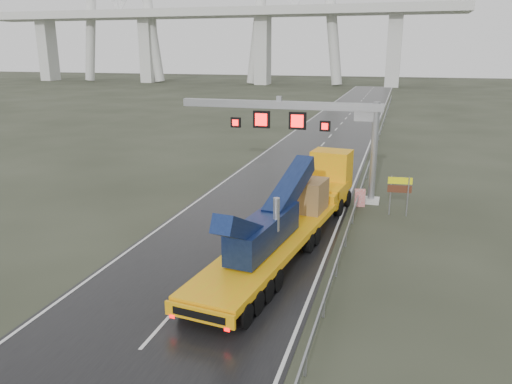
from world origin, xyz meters
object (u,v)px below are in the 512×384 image
(sign_gantry, at_px, (307,122))
(exit_sign_pair, at_px, (400,188))
(heavy_haul_truck, at_px, (298,207))
(striped_barrier, at_px, (360,198))

(sign_gantry, height_order, exit_sign_pair, sign_gantry)
(heavy_haul_truck, relative_size, exit_sign_pair, 7.55)
(sign_gantry, height_order, heavy_haul_truck, sign_gantry)
(heavy_haul_truck, height_order, striped_barrier, heavy_haul_truck)
(sign_gantry, relative_size, heavy_haul_truck, 0.74)
(heavy_haul_truck, distance_m, exit_sign_pair, 7.97)
(sign_gantry, height_order, striped_barrier, sign_gantry)
(striped_barrier, bearing_deg, sign_gantry, 154.38)
(sign_gantry, xyz_separation_m, heavy_haul_truck, (1.11, -8.16, -3.80))
(exit_sign_pair, relative_size, striped_barrier, 2.19)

